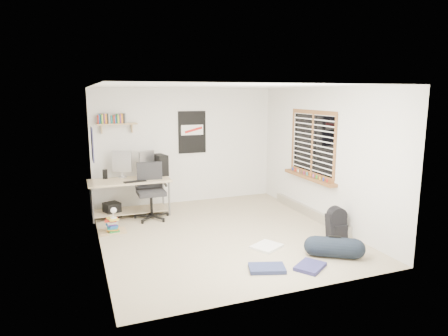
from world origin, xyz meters
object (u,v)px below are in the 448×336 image
object	(u,v)px
office_chair	(151,194)
desk	(130,197)
book_stack	(112,224)
duffel_bag	(334,248)
backpack	(336,226)

from	to	relation	value
office_chair	desk	bearing A→B (deg)	140.62
office_chair	book_stack	bearing A→B (deg)	-140.83
duffel_bag	book_stack	size ratio (longest dim) A/B	1.37
office_chair	duffel_bag	size ratio (longest dim) A/B	1.82
desk	backpack	size ratio (longest dim) A/B	3.78
office_chair	backpack	size ratio (longest dim) A/B	2.62
desk	office_chair	xyz separation A→B (m)	(0.35, -0.36, 0.13)
office_chair	backpack	distance (m)	3.45
office_chair	duffel_bag	distance (m)	3.56
office_chair	book_stack	world-z (taller)	office_chair
office_chair	backpack	world-z (taller)	office_chair
duffel_bag	backpack	bearing A→B (deg)	84.73
desk	duffel_bag	world-z (taller)	desk
book_stack	office_chair	bearing A→B (deg)	32.97
duffel_bag	office_chair	bearing A→B (deg)	160.50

